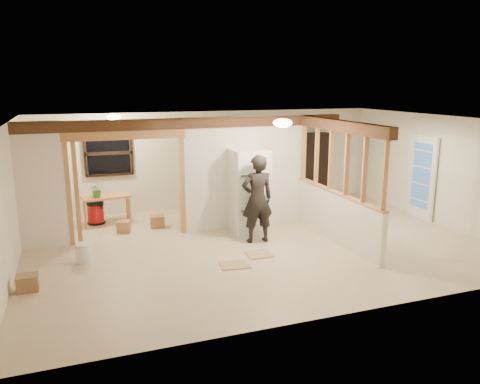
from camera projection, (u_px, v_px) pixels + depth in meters
name	position (u px, v px, depth m)	size (l,w,h in m)	color
floor	(257.00, 243.00, 9.59)	(9.00, 6.50, 0.01)	beige
ceiling	(258.00, 120.00, 9.02)	(9.00, 6.50, 0.01)	white
wall_back	(211.00, 159.00, 12.29)	(9.00, 0.01, 2.50)	white
wall_front	(346.00, 230.00, 6.33)	(9.00, 0.01, 2.50)	white
wall_left	(8.00, 202.00, 7.83)	(0.01, 6.50, 2.50)	white
wall_right	(438.00, 170.00, 10.79)	(0.01, 6.50, 2.50)	white
partition_left_stub	(41.00, 186.00, 9.08)	(0.90, 0.12, 2.50)	silver
partition_center	(245.00, 172.00, 10.47)	(2.80, 0.12, 2.50)	silver
doorway_frame	(128.00, 187.00, 9.65)	(2.46, 0.14, 2.20)	tan
header_beam_back	(192.00, 123.00, 9.82)	(7.00, 0.18, 0.22)	#51301B
header_beam_right	(340.00, 126.00, 9.21)	(0.18, 3.30, 0.22)	#51301B
pony_wall	(336.00, 217.00, 9.64)	(0.12, 3.20, 1.00)	silver
stud_partition	(339.00, 162.00, 9.37)	(0.14, 3.20, 1.32)	tan
window_back	(109.00, 153.00, 11.29)	(1.12, 0.10, 1.10)	black
french_door	(422.00, 177.00, 11.18)	(0.12, 0.86, 2.00)	white
ceiling_dome_main	(283.00, 123.00, 8.67)	(0.36, 0.36, 0.16)	#FFEABF
ceiling_dome_util	(114.00, 117.00, 10.32)	(0.32, 0.32, 0.14)	#FFEABF
hanging_bulb	(142.00, 133.00, 9.91)	(0.07, 0.07, 0.07)	#FFD88C
refrigerator	(249.00, 191.00, 10.13)	(0.75, 0.73, 1.82)	white
woman	(257.00, 199.00, 9.48)	(0.66, 0.43, 1.81)	black
work_table	(107.00, 210.00, 10.86)	(1.06, 0.53, 0.67)	tan
potted_plant	(97.00, 190.00, 10.59)	(0.31, 0.27, 0.34)	#2A6025
shop_vac	(96.00, 212.00, 10.86)	(0.43, 0.43, 0.56)	#A20C10
bookshelf	(312.00, 166.00, 13.09)	(0.93, 0.31, 1.87)	black
bucket	(84.00, 253.00, 8.51)	(0.28, 0.28, 0.36)	white
box_util_a	(157.00, 221.00, 10.63)	(0.32, 0.27, 0.27)	#966B48
box_util_b	(124.00, 227.00, 10.28)	(0.27, 0.27, 0.25)	#966B48
box_front	(28.00, 283.00, 7.36)	(0.32, 0.26, 0.26)	#966B48
floor_panel_near	(259.00, 254.00, 8.94)	(0.48, 0.48, 0.02)	tan
floor_panel_far	(235.00, 265.00, 8.41)	(0.52, 0.42, 0.02)	tan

